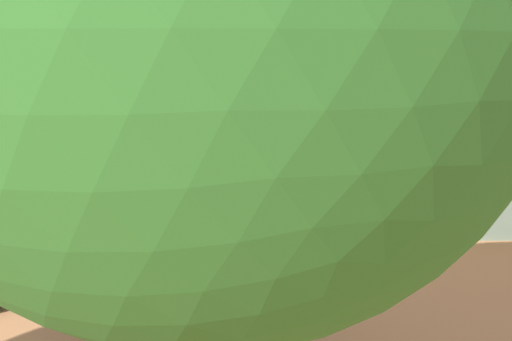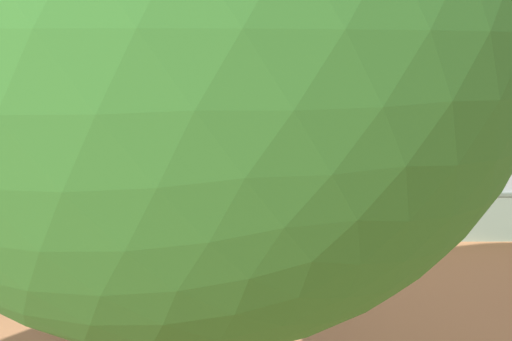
% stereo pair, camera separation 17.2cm
% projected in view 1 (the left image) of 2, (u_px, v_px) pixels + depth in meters
% --- Properties ---
extents(ground_plane, '(260.00, 260.00, 0.00)m').
position_uv_depth(ground_plane, '(233.00, 169.00, 25.30)').
color(ground_plane, '#B27247').
extents(perimeter_wall, '(25.71, 0.50, 1.33)m').
position_uv_depth(perimeter_wall, '(295.00, 216.00, 16.02)').
color(perimeter_wall, slate).
rests_on(perimeter_wall, ground_plane).
extents(fence_panel_on_wall, '(25.27, 0.25, 1.81)m').
position_uv_depth(fence_panel_on_wall, '(296.00, 159.00, 15.69)').
color(fence_panel_on_wall, gray).
rests_on(fence_panel_on_wall, perimeter_wall).
extents(player_at_service_line, '(0.70, 1.11, 1.60)m').
position_uv_depth(player_at_service_line, '(252.00, 183.00, 18.68)').
color(player_at_service_line, black).
rests_on(player_at_service_line, ground_plane).
extents(player_near_wall_returning, '(1.26, 0.77, 1.64)m').
position_uv_depth(player_near_wall_returning, '(336.00, 155.00, 23.17)').
color(player_near_wall_returning, '#591919').
rests_on(player_near_wall_returning, ground_plane).
extents(player_foreground_swinging, '(0.86, 0.98, 1.69)m').
position_uv_depth(player_foreground_swinging, '(143.00, 157.00, 22.70)').
color(player_foreground_swinging, '#591919').
rests_on(player_foreground_swinging, ground_plane).
extents(sports_ball, '(0.12, 0.12, 0.12)m').
position_uv_depth(sports_ball, '(275.00, 201.00, 16.27)').
color(sports_ball, white).
extents(parked_car_blue, '(4.34, 2.22, 1.55)m').
position_uv_depth(parked_car_blue, '(200.00, 267.00, 12.04)').
color(parked_car_blue, '#23389E').
rests_on(parked_car_blue, ground_plane).
extents(tree_behind_wall_left, '(5.99, 5.99, 8.01)m').
position_uv_depth(tree_behind_wall_left, '(209.00, 39.00, 5.50)').
color(tree_behind_wall_left, brown).
rests_on(tree_behind_wall_left, ground_plane).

